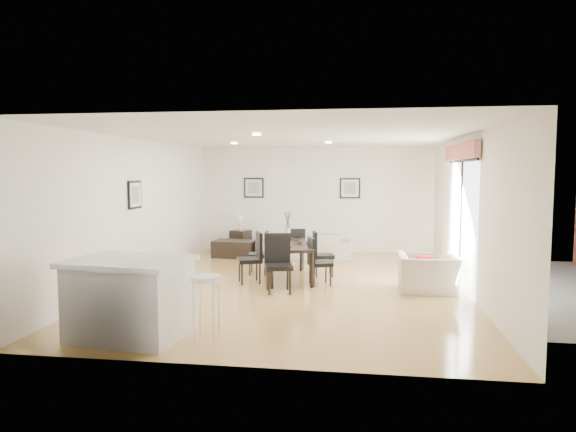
# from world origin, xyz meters

# --- Properties ---
(ground) EXTENTS (8.00, 8.00, 0.00)m
(ground) POSITION_xyz_m (0.00, 0.00, 0.00)
(ground) COLOR tan
(ground) RESTS_ON ground
(wall_back) EXTENTS (6.00, 0.04, 2.70)m
(wall_back) POSITION_xyz_m (0.00, 4.00, 1.35)
(wall_back) COLOR white
(wall_back) RESTS_ON ground
(wall_front) EXTENTS (6.00, 0.04, 2.70)m
(wall_front) POSITION_xyz_m (0.00, -4.00, 1.35)
(wall_front) COLOR white
(wall_front) RESTS_ON ground
(wall_left) EXTENTS (0.04, 8.00, 2.70)m
(wall_left) POSITION_xyz_m (-3.00, 0.00, 1.35)
(wall_left) COLOR white
(wall_left) RESTS_ON ground
(wall_right) EXTENTS (0.04, 8.00, 2.70)m
(wall_right) POSITION_xyz_m (3.00, 0.00, 1.35)
(wall_right) COLOR white
(wall_right) RESTS_ON ground
(ceiling) EXTENTS (6.00, 8.00, 0.02)m
(ceiling) POSITION_xyz_m (0.00, 0.00, 2.70)
(ceiling) COLOR white
(ceiling) RESTS_ON wall_back
(sofa) EXTENTS (2.27, 1.06, 0.64)m
(sofa) POSITION_xyz_m (-0.16, 2.80, 0.32)
(sofa) COLOR #9E9680
(sofa) RESTS_ON ground
(armchair) EXTENTS (1.01, 0.89, 0.65)m
(armchair) POSITION_xyz_m (2.34, -0.22, 0.32)
(armchair) COLOR silver
(armchair) RESTS_ON ground
(dining_table) EXTENTS (1.20, 1.80, 0.69)m
(dining_table) POSITION_xyz_m (-0.21, 0.48, 0.62)
(dining_table) COLOR black
(dining_table) RESTS_ON ground
(dining_chair_wnear) EXTENTS (0.55, 0.55, 0.95)m
(dining_chair_wnear) POSITION_xyz_m (-0.79, 0.10, 0.53)
(dining_chair_wnear) COLOR black
(dining_chair_wnear) RESTS_ON ground
(dining_chair_wfar) EXTENTS (0.42, 0.42, 0.87)m
(dining_chair_wfar) POSITION_xyz_m (-0.79, 0.90, 0.48)
(dining_chair_wfar) COLOR black
(dining_chair_wfar) RESTS_ON ground
(dining_chair_enear) EXTENTS (0.51, 0.51, 0.88)m
(dining_chair_enear) POSITION_xyz_m (0.38, 0.05, 0.49)
(dining_chair_enear) COLOR black
(dining_chair_enear) RESTS_ON ground
(dining_chair_efar) EXTENTS (0.47, 0.47, 0.89)m
(dining_chair_efar) POSITION_xyz_m (0.38, 0.88, 0.50)
(dining_chair_efar) COLOR black
(dining_chair_efar) RESTS_ON ground
(dining_chair_head) EXTENTS (0.55, 0.55, 1.01)m
(dining_chair_head) POSITION_xyz_m (-0.23, -0.53, 0.56)
(dining_chair_head) COLOR black
(dining_chair_head) RESTS_ON ground
(dining_chair_foot) EXTENTS (0.48, 0.48, 0.88)m
(dining_chair_foot) POSITION_xyz_m (-0.19, 1.51, 0.49)
(dining_chair_foot) COLOR black
(dining_chair_foot) RESTS_ON ground
(vase) EXTENTS (0.81, 1.24, 0.63)m
(vase) POSITION_xyz_m (-0.21, 0.48, 0.95)
(vase) COLOR white
(vase) RESTS_ON dining_table
(coffee_table) EXTENTS (1.07, 0.70, 0.41)m
(coffee_table) POSITION_xyz_m (-1.84, 2.84, 0.20)
(coffee_table) COLOR black
(coffee_table) RESTS_ON ground
(side_table) EXTENTS (0.55, 0.55, 0.56)m
(side_table) POSITION_xyz_m (-1.89, 3.65, 0.28)
(side_table) COLOR black
(side_table) RESTS_ON ground
(table_lamp) EXTENTS (0.21, 0.21, 0.41)m
(table_lamp) POSITION_xyz_m (-1.89, 3.65, 0.83)
(table_lamp) COLOR white
(table_lamp) RESTS_ON side_table
(cushion) EXTENTS (0.29, 0.12, 0.28)m
(cushion) POSITION_xyz_m (2.25, -0.31, 0.51)
(cushion) COLOR #AB161E
(cushion) RESTS_ON armchair
(kitchen_island) EXTENTS (1.54, 1.25, 1.00)m
(kitchen_island) POSITION_xyz_m (-1.67, -3.23, 0.51)
(kitchen_island) COLOR white
(kitchen_island) RESTS_ON ground
(bar_stool) EXTENTS (0.37, 0.37, 0.81)m
(bar_stool) POSITION_xyz_m (-0.68, -3.23, 0.69)
(bar_stool) COLOR white
(bar_stool) RESTS_ON ground
(framed_print_back_left) EXTENTS (0.52, 0.04, 0.52)m
(framed_print_back_left) POSITION_xyz_m (-1.60, 3.97, 1.65)
(framed_print_back_left) COLOR black
(framed_print_back_left) RESTS_ON wall_back
(framed_print_back_right) EXTENTS (0.52, 0.04, 0.52)m
(framed_print_back_right) POSITION_xyz_m (0.90, 3.97, 1.65)
(framed_print_back_right) COLOR black
(framed_print_back_right) RESTS_ON wall_back
(framed_print_left_wall) EXTENTS (0.04, 0.52, 0.52)m
(framed_print_left_wall) POSITION_xyz_m (-2.97, -0.20, 1.65)
(framed_print_left_wall) COLOR black
(framed_print_left_wall) RESTS_ON wall_left
(sliding_door) EXTENTS (0.12, 2.70, 2.57)m
(sliding_door) POSITION_xyz_m (2.96, 0.30, 1.66)
(sliding_door) COLOR white
(sliding_door) RESTS_ON wall_right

